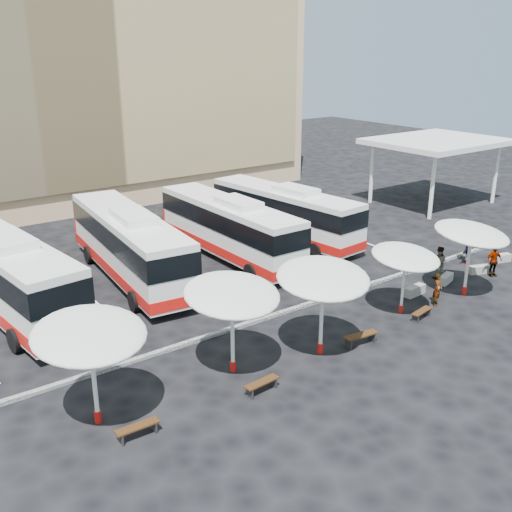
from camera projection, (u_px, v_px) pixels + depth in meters
ground at (277, 321)px, 28.12m from camera, size 120.00×120.00×0.00m
sandstone_building at (33, 40)px, 48.07m from camera, size 42.00×18.25×29.60m
service_canopy at (437, 143)px, 47.49m from camera, size 10.00×8.00×5.20m
curb_divider at (270, 316)px, 28.48m from camera, size 34.00×0.25×0.15m
bay_lines at (190, 272)px, 34.19m from camera, size 24.15×12.00×0.01m
bus_0 at (4, 271)px, 28.52m from camera, size 4.04×13.20×4.12m
bus_1 at (129, 243)px, 32.57m from camera, size 3.98×12.95×4.04m
bus_2 at (229, 226)px, 36.00m from camera, size 2.86×12.08×3.83m
bus_3 at (284, 212)px, 39.23m from camera, size 3.64×12.00×3.75m
sunshade_0 at (89, 335)px, 19.53m from camera, size 3.99×4.03×3.94m
sunshade_1 at (232, 295)px, 22.76m from camera, size 3.74×3.79×3.89m
sunshade_2 at (323, 278)px, 24.14m from camera, size 4.90×4.93×3.99m
sunshade_3 at (406, 257)px, 28.10m from camera, size 3.48×3.52×3.37m
sunshade_4 at (471, 234)px, 30.05m from camera, size 4.71×4.74×3.89m
wood_bench_0 at (137, 428)px, 19.73m from camera, size 1.50×0.44×0.46m
wood_bench_1 at (262, 384)px, 22.32m from camera, size 1.49×0.49×0.45m
wood_bench_2 at (361, 337)px, 25.84m from camera, size 1.66×0.64×0.49m
wood_bench_3 at (422, 312)px, 28.31m from camera, size 1.41×0.59×0.42m
conc_bench_0 at (415, 291)px, 31.00m from camera, size 1.34×0.54×0.49m
conc_bench_1 at (446, 279)px, 32.59m from camera, size 1.29×0.75×0.46m
conc_bench_2 at (479, 269)px, 33.95m from camera, size 1.28×0.82×0.46m
conc_bench_3 at (501, 258)px, 35.73m from camera, size 1.33×0.78×0.47m
passenger_0 at (437, 289)px, 29.62m from camera, size 0.73×0.65×1.67m
passenger_1 at (439, 262)px, 32.99m from camera, size 1.11×1.15×1.86m
passenger_2 at (494, 261)px, 33.32m from camera, size 1.14×0.75×1.80m
passenger_3 at (466, 247)px, 35.34m from camera, size 1.42×1.15×1.92m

